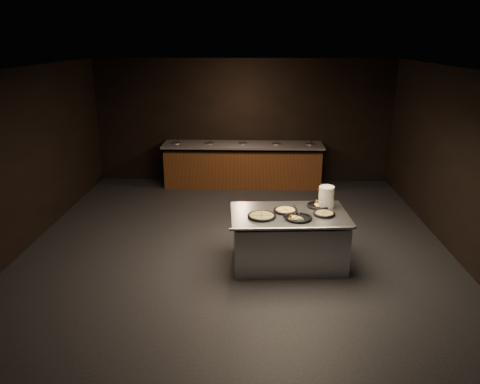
# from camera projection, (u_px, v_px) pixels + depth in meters

# --- Properties ---
(room) EXTENTS (7.02, 8.02, 2.92)m
(room) POSITION_uv_depth(u_px,v_px,m) (236.00, 165.00, 7.28)
(room) COLOR black
(room) RESTS_ON ground
(salad_bar) EXTENTS (3.70, 0.83, 1.18)m
(salad_bar) POSITION_uv_depth(u_px,v_px,m) (243.00, 168.00, 10.98)
(salad_bar) COLOR brown
(salad_bar) RESTS_ON ground
(serving_counter) EXTENTS (1.82, 1.24, 0.83)m
(serving_counter) POSITION_uv_depth(u_px,v_px,m) (288.00, 240.00, 7.16)
(serving_counter) COLOR #AAACB1
(serving_counter) RESTS_ON ground
(plate_stack) EXTENTS (0.23, 0.23, 0.33)m
(plate_stack) POSITION_uv_depth(u_px,v_px,m) (326.00, 197.00, 7.24)
(plate_stack) COLOR silver
(plate_stack) RESTS_ON serving_counter
(pan_veggie_whole) EXTENTS (0.42, 0.42, 0.04)m
(pan_veggie_whole) POSITION_uv_depth(u_px,v_px,m) (262.00, 216.00, 6.87)
(pan_veggie_whole) COLOR black
(pan_veggie_whole) RESTS_ON serving_counter
(pan_cheese_whole) EXTENTS (0.36, 0.36, 0.04)m
(pan_cheese_whole) POSITION_uv_depth(u_px,v_px,m) (285.00, 210.00, 7.09)
(pan_cheese_whole) COLOR black
(pan_cheese_whole) RESTS_ON serving_counter
(pan_cheese_slices_a) EXTENTS (0.36, 0.36, 0.04)m
(pan_cheese_slices_a) POSITION_uv_depth(u_px,v_px,m) (319.00, 205.00, 7.30)
(pan_cheese_slices_a) COLOR black
(pan_cheese_slices_a) RESTS_ON serving_counter
(pan_cheese_slices_b) EXTENTS (0.41, 0.41, 0.04)m
(pan_cheese_slices_b) POSITION_uv_depth(u_px,v_px,m) (298.00, 218.00, 6.81)
(pan_cheese_slices_b) COLOR black
(pan_cheese_slices_b) RESTS_ON serving_counter
(pan_veggie_slices) EXTENTS (0.33, 0.33, 0.04)m
(pan_veggie_slices) POSITION_uv_depth(u_px,v_px,m) (324.00, 214.00, 6.96)
(pan_veggie_slices) COLOR black
(pan_veggie_slices) RESTS_ON serving_counter
(server_left) EXTENTS (0.20, 0.31, 0.17)m
(server_left) POSITION_uv_depth(u_px,v_px,m) (295.00, 210.00, 6.95)
(server_left) COLOR #AAACB1
(server_left) RESTS_ON serving_counter
(server_right) EXTENTS (0.31, 0.09, 0.15)m
(server_right) POSITION_uv_depth(u_px,v_px,m) (293.00, 216.00, 6.72)
(server_right) COLOR #AAACB1
(server_right) RESTS_ON serving_counter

